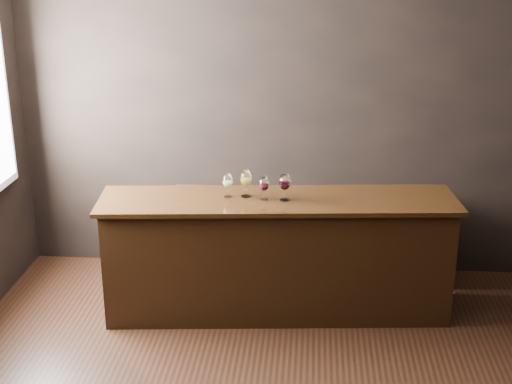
# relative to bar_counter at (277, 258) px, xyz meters

# --- Properties ---
(room_shell) EXTENTS (5.02, 4.52, 2.81)m
(room_shell) POSITION_rel_bar_counter_xyz_m (-0.14, -1.23, 1.33)
(room_shell) COLOR black
(room_shell) RESTS_ON ground
(bar_counter) EXTENTS (2.81, 0.86, 0.97)m
(bar_counter) POSITION_rel_bar_counter_xyz_m (0.00, 0.00, 0.00)
(bar_counter) COLOR black
(bar_counter) RESTS_ON ground
(bar_top) EXTENTS (2.91, 0.93, 0.04)m
(bar_top) POSITION_rel_bar_counter_xyz_m (0.00, 0.00, 0.50)
(bar_top) COLOR black
(bar_top) RESTS_ON bar_counter
(back_bar_shelf) EXTENTS (2.21, 0.40, 0.80)m
(back_bar_shelf) POSITION_rel_bar_counter_xyz_m (0.11, 0.69, -0.09)
(back_bar_shelf) COLOR black
(back_bar_shelf) RESTS_ON ground
(glass_white) EXTENTS (0.08, 0.08, 0.19)m
(glass_white) POSITION_rel_bar_counter_xyz_m (-0.40, 0.01, 0.65)
(glass_white) COLOR white
(glass_white) RESTS_ON bar_top
(glass_amber) EXTENTS (0.09, 0.09, 0.22)m
(glass_amber) POSITION_rel_bar_counter_xyz_m (-0.26, 0.03, 0.67)
(glass_amber) COLOR white
(glass_amber) RESTS_ON bar_top
(glass_red_a) EXTENTS (0.08, 0.08, 0.19)m
(glass_red_a) POSITION_rel_bar_counter_xyz_m (-0.11, -0.03, 0.65)
(glass_red_a) COLOR white
(glass_red_a) RESTS_ON bar_top
(glass_red_b) EXTENTS (0.09, 0.09, 0.21)m
(glass_red_b) POSITION_rel_bar_counter_xyz_m (0.05, -0.03, 0.66)
(glass_red_b) COLOR white
(glass_red_b) RESTS_ON bar_top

